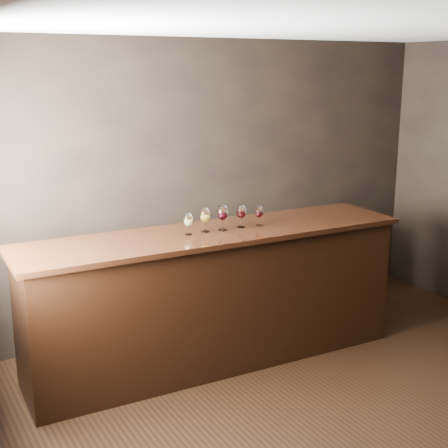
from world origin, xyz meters
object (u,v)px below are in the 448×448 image
bar_counter (215,300)px  back_bar_shelf (217,276)px  glass_white (188,221)px  glass_red_c (259,212)px  glass_amber (205,216)px  glass_red_b (241,213)px  glass_red_a (223,214)px

bar_counter → back_bar_shelf: (0.41, 0.70, -0.06)m
bar_counter → glass_white: glass_white is taller
glass_white → glass_red_c: 0.67m
glass_amber → glass_red_b: (0.34, -0.01, -0.01)m
glass_amber → glass_red_a: glass_red_a is taller
glass_amber → glass_red_b: 0.34m
back_bar_shelf → glass_amber: glass_amber is taller
bar_counter → glass_white: (-0.24, 0.01, 0.73)m
bar_counter → back_bar_shelf: size_ratio=1.16×
bar_counter → glass_red_a: 0.76m
glass_red_a → bar_counter: bearing=179.3°
glass_white → glass_amber: bearing=4.1°
glass_red_a → glass_white: bearing=177.9°
glass_white → glass_red_b: 0.51m
glass_red_a → glass_red_c: (0.35, -0.02, -0.02)m
bar_counter → glass_white: size_ratio=18.74×
glass_white → glass_red_c: size_ratio=1.00×
bar_counter → glass_red_b: 0.79m
glass_red_a → glass_red_c: 0.35m
glass_amber → glass_red_b: glass_amber is taller
back_bar_shelf → glass_amber: 1.17m
glass_red_a → glass_red_b: glass_red_a is taller
bar_counter → glass_red_c: bearing=-1.3°
glass_red_c → bar_counter: bearing=176.8°
bar_counter → glass_amber: 0.75m
glass_red_b → glass_red_c: glass_red_b is taller
glass_red_a → glass_red_b: size_ratio=1.10×
glass_amber → glass_red_c: 0.51m
bar_counter → glass_red_b: glass_red_b is taller
glass_white → bar_counter: bearing=-2.5°
glass_amber → glass_red_b: size_ratio=1.05×
glass_amber → glass_red_c: bearing=-5.2°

